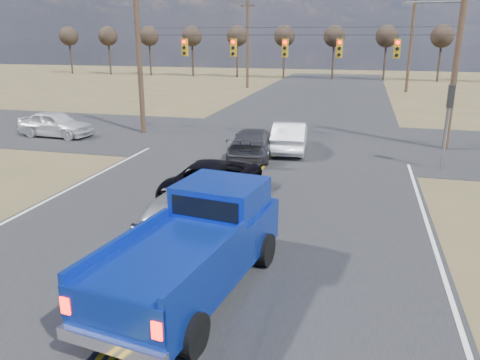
% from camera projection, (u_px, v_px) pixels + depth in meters
% --- Properties ---
extents(ground, '(160.00, 160.00, 0.00)m').
position_uv_depth(ground, '(156.00, 297.00, 11.17)').
color(ground, brown).
rests_on(ground, ground).
extents(road_main, '(14.00, 120.00, 0.02)m').
position_uv_depth(road_main, '(252.00, 178.00, 20.41)').
color(road_main, '#28282B').
rests_on(road_main, ground).
extents(road_cross, '(120.00, 12.00, 0.02)m').
position_uv_depth(road_cross, '(283.00, 140.00, 27.81)').
color(road_cross, '#28282B').
rests_on(road_cross, ground).
extents(signal_gantry, '(19.60, 4.83, 10.00)m').
position_uv_depth(signal_gantry, '(293.00, 53.00, 25.99)').
color(signal_gantry, '#473323').
rests_on(signal_gantry, ground).
extents(utility_poles, '(19.60, 58.32, 10.00)m').
position_uv_depth(utility_poles, '(282.00, 50.00, 25.34)').
color(utility_poles, '#473323').
rests_on(utility_poles, ground).
extents(treeline, '(87.00, 117.80, 7.40)m').
position_uv_depth(treeline, '(305.00, 39.00, 34.41)').
color(treeline, '#33261C').
rests_on(treeline, ground).
extents(pickup_truck, '(3.20, 6.51, 2.35)m').
position_uv_depth(pickup_truck, '(196.00, 246.00, 11.19)').
color(pickup_truck, black).
rests_on(pickup_truck, ground).
extents(silver_suv, '(1.99, 4.37, 1.45)m').
position_uv_depth(silver_suv, '(183.00, 210.00, 14.71)').
color(silver_suv, '#93959A').
rests_on(silver_suv, ground).
extents(black_suv, '(3.05, 5.60, 1.49)m').
position_uv_depth(black_suv, '(216.00, 178.00, 17.90)').
color(black_suv, black).
rests_on(black_suv, ground).
extents(white_car_queue, '(2.10, 4.96, 1.59)m').
position_uv_depth(white_car_queue, '(290.00, 136.00, 25.07)').
color(white_car_queue, white).
rests_on(white_car_queue, ground).
extents(dgrey_car_queue, '(2.42, 5.23, 1.48)m').
position_uv_depth(dgrey_car_queue, '(253.00, 143.00, 23.80)').
color(dgrey_car_queue, '#36363B').
rests_on(dgrey_car_queue, ground).
extents(cross_car_west, '(2.18, 4.74, 1.57)m').
position_uv_depth(cross_car_west, '(55.00, 124.00, 28.61)').
color(cross_car_west, silver).
rests_on(cross_car_west, ground).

